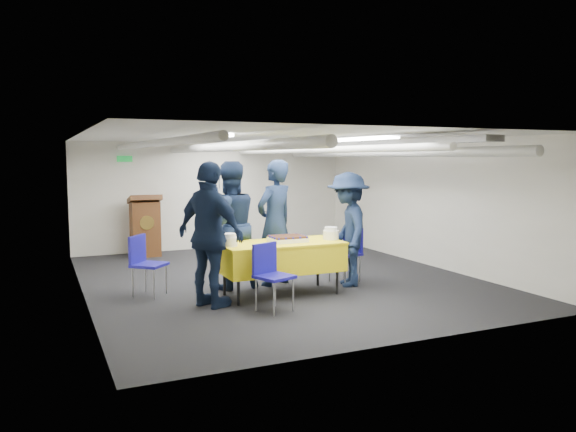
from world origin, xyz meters
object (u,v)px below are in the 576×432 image
object	(u,v)px
sailor_b	(229,225)
sailor_d	(348,229)
chair_near	(270,270)
sailor_a	(275,223)
podium	(145,226)
sailor_c	(210,235)
sheet_cake	(288,239)
serving_table	(281,257)
chair_right	(348,248)
chair_left	(144,259)

from	to	relation	value
sailor_b	sailor_d	size ratio (longest dim) A/B	1.09
chair_near	sailor_a	distance (m)	1.53
podium	sailor_a	size ratio (longest dim) A/B	0.64
sailor_a	sailor_c	xyz separation A→B (m)	(-1.29, -0.87, -0.00)
sailor_c	sailor_d	xyz separation A→B (m)	(2.30, 0.35, -0.09)
sailor_d	sheet_cake	bearing A→B (deg)	-64.05
serving_table	sailor_d	bearing A→B (deg)	6.53
chair_right	sailor_d	world-z (taller)	sailor_d
chair_left	chair_right	bearing A→B (deg)	-7.22
podium	chair_right	distance (m)	4.48
sailor_a	sailor_b	distance (m)	0.73
serving_table	chair_near	xyz separation A→B (m)	(-0.45, -0.67, -0.03)
chair_near	chair_right	size ratio (longest dim) A/B	1.00
serving_table	chair_near	distance (m)	0.81
podium	sailor_c	distance (m)	4.28
chair_right	sailor_a	bearing A→B (deg)	166.68
sheet_cake	sailor_d	world-z (taller)	sailor_d
podium	sheet_cake	bearing A→B (deg)	-71.85
sheet_cake	sailor_a	size ratio (longest dim) A/B	0.26
chair_right	sailor_b	world-z (taller)	sailor_b
podium	sailor_a	distance (m)	3.69
podium	sailor_c	xyz separation A→B (m)	(0.11, -4.27, 0.35)
sheet_cake	chair_right	xyz separation A→B (m)	(1.23, 0.37, -0.28)
sheet_cake	serving_table	bearing A→B (deg)	-176.41
podium	serving_table	bearing A→B (deg)	-73.30
sailor_b	sailor_d	bearing A→B (deg)	159.20
sailor_b	sailor_a	bearing A→B (deg)	172.81
chair_near	serving_table	bearing A→B (deg)	56.47
serving_table	chair_right	world-z (taller)	chair_right
sheet_cake	podium	bearing A→B (deg)	108.15
chair_right	chair_left	distance (m)	3.17
sheet_cake	podium	world-z (taller)	podium
chair_left	sailor_c	bearing A→B (deg)	-54.85
sailor_c	chair_left	bearing A→B (deg)	7.47
sailor_a	sailor_d	xyz separation A→B (m)	(1.01, -0.52, -0.09)
chair_near	sailor_a	size ratio (longest dim) A/B	0.45
sheet_cake	chair_right	distance (m)	1.32
sailor_c	podium	bearing A→B (deg)	-26.22
chair_left	sailor_c	size ratio (longest dim) A/B	0.45
chair_near	chair_right	xyz separation A→B (m)	(1.79, 1.05, 0.00)
serving_table	sheet_cake	bearing A→B (deg)	3.59
serving_table	sheet_cake	xyz separation A→B (m)	(0.11, 0.01, 0.25)
podium	sailor_a	xyz separation A→B (m)	(1.40, -3.40, 0.36)
chair_near	chair_left	xyz separation A→B (m)	(-1.36, 1.45, 0.00)
chair_left	sailor_a	size ratio (longest dim) A/B	0.45
serving_table	sailor_d	world-z (taller)	sailor_d
chair_left	sailor_d	world-z (taller)	sailor_d
serving_table	sailor_b	distance (m)	0.98
chair_near	sailor_a	bearing A→B (deg)	64.63
chair_left	sailor_a	bearing A→B (deg)	-3.58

